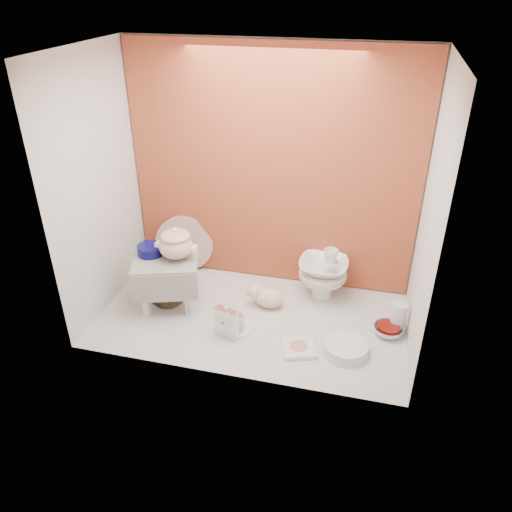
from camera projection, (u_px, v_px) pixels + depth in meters
The scene contains 17 objects.
ground at pixel (252, 318), 3.00m from camera, with size 1.80×1.80×0.00m, color silver.
niche_shell at pixel (260, 159), 2.69m from camera, with size 1.86×1.03×1.53m.
step_stool at pixel (168, 282), 3.05m from camera, with size 0.38×0.33×0.32m, color silver, non-canonical shape.
soup_tureen at pixel (176, 243), 2.93m from camera, with size 0.24×0.24×0.20m, color white, non-canonical shape.
cobalt_bowl at pixel (150, 250), 3.01m from camera, with size 0.16×0.16×0.06m, color #0A0D4E.
floral_platter at pixel (184, 243), 3.41m from camera, with size 0.39×0.07×0.39m, color white, non-canonical shape.
blue_white_vase at pixel (176, 267), 3.30m from camera, with size 0.22×0.22×0.23m, color white.
lacquer_tray at pixel (166, 287), 3.06m from camera, with size 0.28×0.12×0.27m, color black, non-canonical shape.
mantel_clock at pixel (226, 321), 2.81m from camera, with size 0.14×0.05×0.20m, color silver.
plush_pig at pixel (269, 298), 3.07m from camera, with size 0.23×0.16×0.14m, color beige.
teacup_saucer at pixel (235, 328), 2.91m from camera, with size 0.19×0.19×0.01m, color white.
gold_rim_teacup at pixel (235, 322), 2.88m from camera, with size 0.11×0.11×0.09m, color white.
lattice_dish at pixel (299, 348), 2.75m from camera, with size 0.18×0.18×0.02m, color white.
dinner_plate_stack at pixel (346, 348), 2.72m from camera, with size 0.25×0.25×0.06m, color white.
crystal_bowl at pixel (388, 330), 2.86m from camera, with size 0.17×0.17×0.05m, color silver.
clear_glass_vase at pixel (398, 317), 2.87m from camera, with size 0.09×0.09×0.17m, color silver.
porcelain_tower at pixel (323, 273), 3.12m from camera, with size 0.30×0.30×0.35m, color white, non-canonical shape.
Camera 1 is at (0.62, -2.34, 1.82)m, focal length 35.23 mm.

